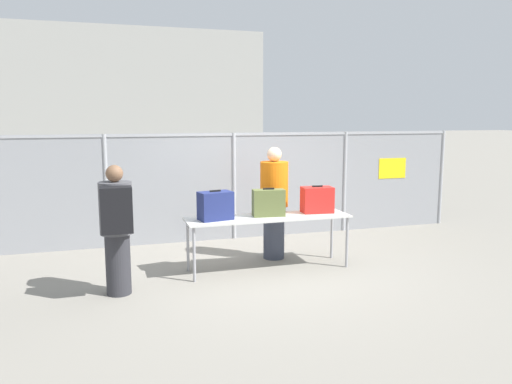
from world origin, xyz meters
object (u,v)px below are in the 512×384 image
Objects in this scene: inspection_table at (268,220)px; suitcase_navy at (215,206)px; traveler_hooded at (117,225)px; utility_trailer at (309,191)px; suitcase_red at (317,200)px; security_worker_near at (274,202)px; suitcase_olive at (269,203)px.

suitcase_navy is at bearing 179.29° from inspection_table.
traveler_hooded is 0.45× the size of utility_trailer.
inspection_table is 4.76× the size of suitcase_navy.
suitcase_red is 0.69m from security_worker_near.
suitcase_red is (1.57, 0.07, -0.00)m from suitcase_navy.
security_worker_near reaches higher than utility_trailer.
security_worker_near is at bearing 140.51° from suitcase_red.
security_worker_near reaches higher than suitcase_red.
inspection_table is at bearing 47.61° from security_worker_near.
suitcase_red is 2.97m from traveler_hooded.
suitcase_navy reaches higher than inspection_table.
utility_trailer is (1.74, 4.35, -0.58)m from suitcase_red.
suitcase_olive is at bearing 47.10° from security_worker_near.
traveler_hooded is (-2.13, -0.51, -0.08)m from suitcase_olive.
suitcase_red is 0.28× the size of security_worker_near.
traveler_hooded is at bearing -167.23° from inspection_table.
traveler_hooded is at bearing 7.36° from security_worker_near.
inspection_table reaches higher than utility_trailer.
security_worker_near reaches higher than traveler_hooded.
suitcase_navy reaches higher than utility_trailer.
inspection_table is 0.66× the size of utility_trailer.
traveler_hooded is 2.58m from security_worker_near.
inspection_table is at bearing -174.28° from suitcase_red.
suitcase_navy is at bearing 10.64° from security_worker_near.
suitcase_olive is at bearing 1.78° from suitcase_navy.
traveler_hooded is 0.93× the size of security_worker_near.
suitcase_navy is 1.43m from traveler_hooded.
suitcase_olive is (0.01, 0.03, 0.25)m from inspection_table.
traveler_hooded is at bearing -159.97° from suitcase_navy.
suitcase_red is (0.78, 0.05, -0.00)m from suitcase_olive.
security_worker_near is (1.04, 0.51, -0.08)m from suitcase_navy.
suitcase_navy is at bearing -177.45° from suitcase_red.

